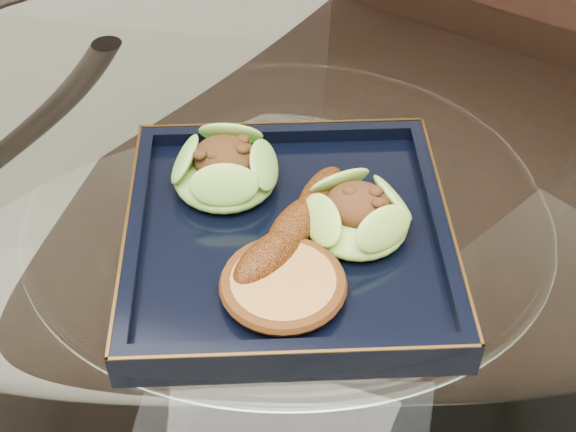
# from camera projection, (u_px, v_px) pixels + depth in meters

# --- Properties ---
(dining_table) EXTENTS (1.13, 1.13, 0.77)m
(dining_table) POSITION_uv_depth(u_px,v_px,m) (288.00, 363.00, 0.80)
(dining_table) COLOR white
(dining_table) RESTS_ON ground
(dining_chair) EXTENTS (0.56, 0.56, 1.00)m
(dining_chair) POSITION_uv_depth(u_px,v_px,m) (419.00, 173.00, 1.07)
(dining_chair) COLOR black
(dining_chair) RESTS_ON ground
(navy_plate) EXTENTS (0.33, 0.33, 0.02)m
(navy_plate) POSITION_uv_depth(u_px,v_px,m) (288.00, 241.00, 0.68)
(navy_plate) COLOR black
(navy_plate) RESTS_ON dining_table
(lettuce_wrap_left) EXTENTS (0.11, 0.11, 0.03)m
(lettuce_wrap_left) POSITION_uv_depth(u_px,v_px,m) (225.00, 171.00, 0.71)
(lettuce_wrap_left) COLOR #53962B
(lettuce_wrap_left) RESTS_ON navy_plate
(lettuce_wrap_right) EXTENTS (0.11, 0.11, 0.03)m
(lettuce_wrap_right) POSITION_uv_depth(u_px,v_px,m) (357.00, 218.00, 0.66)
(lettuce_wrap_right) COLOR #5F9D2D
(lettuce_wrap_right) RESTS_ON navy_plate
(roasted_plantain) EXTENTS (0.08, 0.15, 0.03)m
(roasted_plantain) POSITION_uv_depth(u_px,v_px,m) (295.00, 225.00, 0.66)
(roasted_plantain) COLOR #672D0A
(roasted_plantain) RESTS_ON navy_plate
(crumb_patty) EXTENTS (0.11, 0.11, 0.02)m
(crumb_patty) POSITION_uv_depth(u_px,v_px,m) (283.00, 286.00, 0.62)
(crumb_patty) COLOR #CB8643
(crumb_patty) RESTS_ON navy_plate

